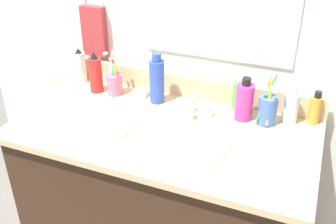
% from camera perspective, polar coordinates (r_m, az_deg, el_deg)
% --- Properties ---
extents(vanity_cabinet, '(1.06, 0.53, 0.74)m').
position_cam_1_polar(vanity_cabinet, '(1.69, -0.64, -13.71)').
color(vanity_cabinet, '#382316').
rests_on(vanity_cabinet, ground_plane).
extents(countertop, '(1.11, 0.58, 0.03)m').
position_cam_1_polar(countertop, '(1.46, -0.72, -2.70)').
color(countertop, '#D1B284').
rests_on(countertop, vanity_cabinet).
extents(backsplash, '(1.11, 0.02, 0.09)m').
position_cam_1_polar(backsplash, '(1.65, 3.00, 3.76)').
color(backsplash, '#D1B284').
rests_on(backsplash, countertop).
extents(back_wall, '(2.21, 0.04, 1.30)m').
position_cam_1_polar(back_wall, '(1.78, 3.54, -0.06)').
color(back_wall, white).
rests_on(back_wall, ground_plane).
extents(towel_ring, '(0.10, 0.01, 0.10)m').
position_cam_1_polar(towel_ring, '(1.78, -10.69, 15.28)').
color(towel_ring, silver).
extents(hand_towel, '(0.11, 0.04, 0.22)m').
position_cam_1_polar(hand_towel, '(1.79, -10.64, 11.42)').
color(hand_towel, '#A53338').
extents(sink_basin, '(0.39, 0.39, 0.11)m').
position_cam_1_polar(sink_basin, '(1.40, 0.93, -4.87)').
color(sink_basin, white).
rests_on(sink_basin, countertop).
extents(faucet, '(0.16, 0.10, 0.08)m').
position_cam_1_polar(faucet, '(1.53, 3.61, 0.74)').
color(faucet, silver).
rests_on(faucet, countertop).
extents(bottle_toner_green, '(0.05, 0.05, 0.13)m').
position_cam_1_polar(bottle_toner_green, '(1.57, 10.26, 2.38)').
color(bottle_toner_green, '#4C9E4C').
rests_on(bottle_toner_green, countertop).
extents(bottle_soap_pink, '(0.07, 0.07, 0.17)m').
position_cam_1_polar(bottle_soap_pink, '(1.50, 10.99, 1.55)').
color(bottle_soap_pink, '#D8338C').
rests_on(bottle_soap_pink, countertop).
extents(bottle_oil_amber, '(0.04, 0.04, 0.13)m').
position_cam_1_polar(bottle_oil_amber, '(1.55, 20.52, 0.40)').
color(bottle_oil_amber, gold).
rests_on(bottle_oil_amber, countertop).
extents(bottle_shampoo_blue, '(0.06, 0.06, 0.21)m').
position_cam_1_polar(bottle_shampoo_blue, '(1.58, -1.62, 4.59)').
color(bottle_shampoo_blue, '#2D4CB2').
rests_on(bottle_shampoo_blue, countertop).
extents(bottle_gel_clear, '(0.06, 0.06, 0.14)m').
position_cam_1_polar(bottle_gel_clear, '(1.52, 17.35, 0.59)').
color(bottle_gel_clear, silver).
rests_on(bottle_gel_clear, countertop).
extents(bottle_spray_red, '(0.06, 0.06, 0.18)m').
position_cam_1_polar(bottle_spray_red, '(1.70, -10.43, 5.45)').
color(bottle_spray_red, red).
rests_on(bottle_spray_red, countertop).
extents(bottle_lotion_white, '(0.06, 0.06, 0.16)m').
position_cam_1_polar(bottle_lotion_white, '(1.82, -12.63, 6.47)').
color(bottle_lotion_white, white).
rests_on(bottle_lotion_white, countertop).
extents(cup_pink, '(0.07, 0.08, 0.20)m').
position_cam_1_polar(cup_pink, '(1.68, -7.78, 4.24)').
color(cup_pink, '#D16693').
rests_on(cup_pink, countertop).
extents(cup_blue_plastic, '(0.08, 0.08, 0.20)m').
position_cam_1_polar(cup_blue_plastic, '(1.49, 14.19, 0.34)').
color(cup_blue_plastic, '#3F66B7').
rests_on(cup_blue_plastic, countertop).
extents(soap_bar, '(0.06, 0.04, 0.02)m').
position_cam_1_polar(soap_bar, '(1.68, -3.95, 2.84)').
color(soap_bar, white).
rests_on(soap_bar, countertop).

